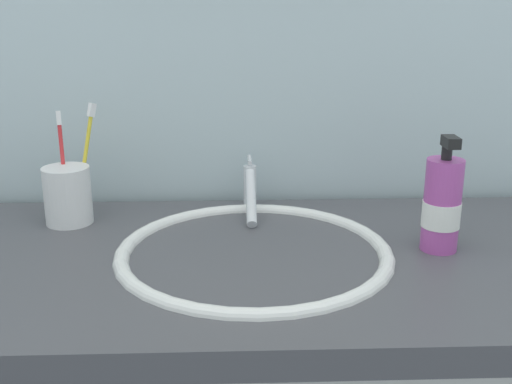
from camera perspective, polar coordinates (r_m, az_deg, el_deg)
tiled_wall_back at (r=1.20m, az=-0.71°, el=15.07°), size 2.49×0.04×2.40m
sink_basin at (r=0.98m, az=0.07°, el=-7.17°), size 0.43×0.43×0.09m
faucet at (r=1.14m, az=-0.31°, el=0.20°), size 0.02×0.16×0.09m
toothbrush_cup at (r=1.13m, az=-16.77°, el=-0.29°), size 0.08×0.08×0.10m
toothbrush_red at (r=1.14m, az=-17.20°, el=3.00°), size 0.02×0.03×0.19m
toothbrush_yellow at (r=1.15m, az=-15.24°, el=3.45°), size 0.05×0.05×0.20m
soap_dispenser at (r=1.00m, az=16.57°, el=-1.20°), size 0.06×0.06×0.18m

